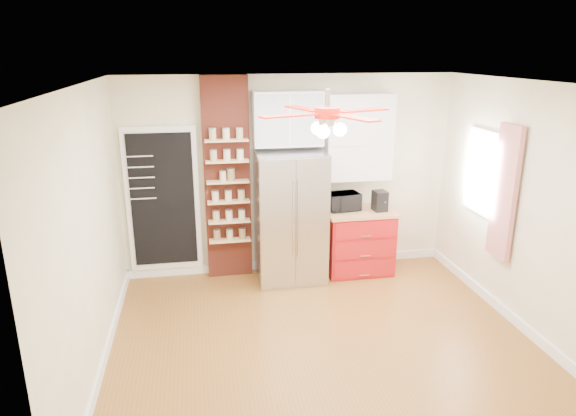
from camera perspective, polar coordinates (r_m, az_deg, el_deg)
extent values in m
plane|color=brown|center=(5.72, 3.82, -14.45)|extent=(4.50, 4.50, 0.00)
plane|color=white|center=(4.88, 4.46, 13.64)|extent=(4.50, 4.50, 0.00)
cube|color=#F0EAC1|center=(7.02, 0.12, 3.63)|extent=(4.50, 0.02, 2.70)
cube|color=#F0EAC1|center=(3.41, 12.54, -12.22)|extent=(4.50, 0.02, 2.70)
cube|color=#F0EAC1|center=(5.10, -21.24, -2.88)|extent=(0.02, 4.00, 2.70)
cube|color=#F0EAC1|center=(6.08, 25.12, -0.19)|extent=(0.02, 4.00, 2.70)
cube|color=white|center=(6.97, -13.72, 0.89)|extent=(0.95, 0.04, 1.95)
cube|color=black|center=(6.94, -13.73, 0.83)|extent=(0.82, 0.02, 1.78)
cube|color=maroon|center=(6.85, -6.78, 3.15)|extent=(0.60, 0.16, 2.70)
cube|color=#B0AFB4|center=(6.79, 0.26, -1.01)|extent=(0.90, 0.70, 1.75)
cube|color=white|center=(6.70, -0.03, 9.93)|extent=(0.90, 0.35, 0.70)
cube|color=#A31314|center=(7.22, 7.80, -3.81)|extent=(0.90, 0.60, 0.86)
cube|color=tan|center=(7.07, 7.94, -0.40)|extent=(0.94, 0.64, 0.04)
cube|color=white|center=(7.00, 7.85, 7.80)|extent=(0.90, 0.30, 1.15)
cube|color=white|center=(6.75, 20.91, 3.67)|extent=(0.04, 0.75, 1.05)
cube|color=red|center=(6.30, 22.93, 1.58)|extent=(0.06, 0.40, 1.55)
cylinder|color=silver|center=(4.89, 4.42, 11.89)|extent=(0.05, 0.05, 0.20)
cylinder|color=#B7160B|center=(4.91, 4.38, 10.49)|extent=(0.24, 0.24, 0.10)
sphere|color=white|center=(4.93, 4.34, 8.64)|extent=(0.13, 0.13, 0.13)
imported|color=black|center=(7.02, 6.14, 0.73)|extent=(0.47, 0.35, 0.24)
cube|color=black|center=(7.06, 10.16, 0.79)|extent=(0.19, 0.21, 0.28)
cylinder|color=red|center=(7.05, 10.56, 0.16)|extent=(0.12, 0.12, 0.13)
cylinder|color=red|center=(7.19, 10.71, 0.50)|extent=(0.12, 0.12, 0.14)
cylinder|color=beige|center=(6.68, -7.25, 3.52)|extent=(0.10, 0.10, 0.12)
cylinder|color=olive|center=(6.69, -6.36, 3.67)|extent=(0.10, 0.10, 0.14)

